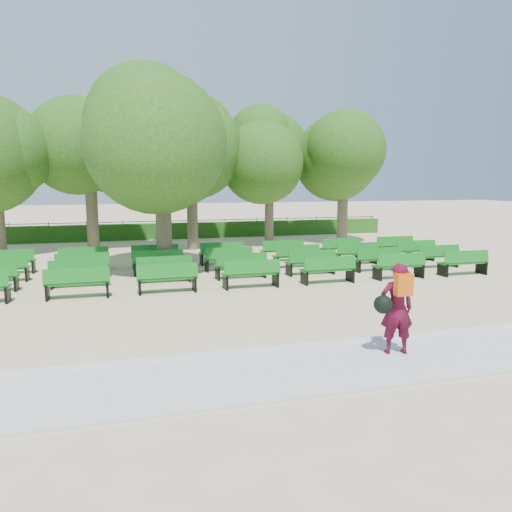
{
  "coord_description": "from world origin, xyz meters",
  "views": [
    {
      "loc": [
        -3.51,
        -15.25,
        3.33
      ],
      "look_at": [
        0.56,
        -1.0,
        1.1
      ],
      "focal_mm": 35.0,
      "sensor_mm": 36.0,
      "label": 1
    }
  ],
  "objects": [
    {
      "name": "ground",
      "position": [
        0.0,
        0.0,
        0.0
      ],
      "size": [
        120.0,
        120.0,
        0.0
      ],
      "primitive_type": "plane",
      "color": "#CFB389"
    },
    {
      "name": "tree_among",
      "position": [
        -1.78,
        2.91,
        5.0
      ],
      "size": [
        5.41,
        5.41,
        7.46
      ],
      "color": "brown",
      "rests_on": "ground"
    },
    {
      "name": "paving",
      "position": [
        0.0,
        -7.4,
        0.03
      ],
      "size": [
        30.0,
        2.2,
        0.06
      ],
      "primitive_type": "cube",
      "color": "beige",
      "rests_on": "ground"
    },
    {
      "name": "bench_array",
      "position": [
        0.61,
        1.98,
        0.09
      ],
      "size": [
        1.81,
        0.61,
        1.13
      ],
      "rotation": [
        0.0,
        0.0,
        -0.03
      ],
      "color": "#13701A",
      "rests_on": "ground"
    },
    {
      "name": "fence",
      "position": [
        0.0,
        14.4,
        0.0
      ],
      "size": [
        26.0,
        0.1,
        1.02
      ],
      "primitive_type": null,
      "color": "black",
      "rests_on": "ground"
    },
    {
      "name": "person",
      "position": [
        1.57,
        -7.14,
        0.97
      ],
      "size": [
        0.86,
        0.55,
        1.75
      ],
      "rotation": [
        0.0,
        0.0,
        2.95
      ],
      "color": "#4C0A1E",
      "rests_on": "ground"
    },
    {
      "name": "curb",
      "position": [
        0.0,
        -6.25,
        0.05
      ],
      "size": [
        30.0,
        0.12,
        0.1
      ],
      "primitive_type": "cube",
      "color": "silver",
      "rests_on": "ground"
    },
    {
      "name": "tree_line",
      "position": [
        0.0,
        10.0,
        0.0
      ],
      "size": [
        21.8,
        6.8,
        7.04
      ],
      "primitive_type": null,
      "color": "#2D5E19",
      "rests_on": "ground"
    },
    {
      "name": "hedge",
      "position": [
        0.0,
        14.0,
        0.45
      ],
      "size": [
        26.0,
        0.7,
        0.9
      ],
      "primitive_type": "cube",
      "color": "#265917",
      "rests_on": "ground"
    }
  ]
}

